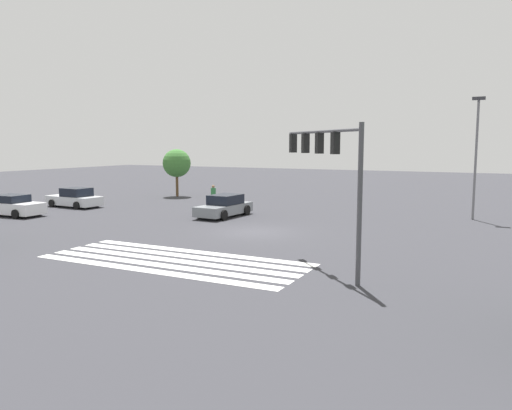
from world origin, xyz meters
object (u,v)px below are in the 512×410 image
(traffic_signal_mast, at_px, (328,160))
(tree_corner_c, at_px, (177,163))
(pedestrian, at_px, (213,195))
(street_light_pole_a, at_px, (476,147))
(car_0, at_px, (75,198))
(car_2, at_px, (12,206))
(car_1, at_px, (224,206))

(traffic_signal_mast, relative_size, tree_corner_c, 1.27)
(pedestrian, relative_size, street_light_pole_a, 0.22)
(tree_corner_c, bearing_deg, traffic_signal_mast, -43.07)
(car_0, bearing_deg, tree_corner_c, -99.93)
(car_2, distance_m, tree_corner_c, 16.52)
(traffic_signal_mast, height_order, pedestrian, traffic_signal_mast)
(car_0, xyz_separation_m, car_1, (13.46, 0.78, 0.01))
(car_1, xyz_separation_m, pedestrian, (-3.27, 3.88, 0.31))
(pedestrian, xyz_separation_m, street_light_pole_a, (18.90, 2.37, 3.83))
(traffic_signal_mast, relative_size, pedestrian, 3.19)
(car_1, xyz_separation_m, street_light_pole_a, (15.63, 6.26, 4.14))
(street_light_pole_a, relative_size, tree_corner_c, 1.77)
(street_light_pole_a, distance_m, tree_corner_c, 26.86)
(car_2, bearing_deg, street_light_pole_a, 21.43)
(car_1, relative_size, tree_corner_c, 1.07)
(traffic_signal_mast, xyz_separation_m, car_1, (-11.14, 10.93, -3.70))
(pedestrian, bearing_deg, car_0, -109.02)
(car_0, bearing_deg, car_1, -173.21)
(traffic_signal_mast, distance_m, tree_corner_c, 30.27)
(street_light_pole_a, bearing_deg, traffic_signal_mast, -104.64)
(traffic_signal_mast, bearing_deg, pedestrian, -0.79)
(car_0, xyz_separation_m, pedestrian, (10.19, 4.66, 0.33))
(car_0, xyz_separation_m, street_light_pole_a, (29.09, 7.03, 4.15))
(car_0, distance_m, street_light_pole_a, 30.22)
(street_light_pole_a, bearing_deg, tree_corner_c, 172.57)
(car_2, bearing_deg, tree_corner_c, 78.61)
(tree_corner_c, bearing_deg, street_light_pole_a, -7.43)
(traffic_signal_mast, distance_m, car_1, 16.04)
(street_light_pole_a, bearing_deg, pedestrian, -172.85)
(car_2, height_order, pedestrian, pedestrian)
(car_1, height_order, pedestrian, pedestrian)
(traffic_signal_mast, bearing_deg, tree_corner_c, 1.93)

